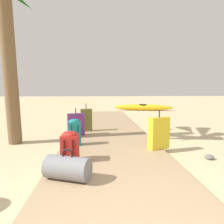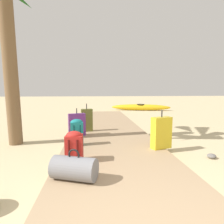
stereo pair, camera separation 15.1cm
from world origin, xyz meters
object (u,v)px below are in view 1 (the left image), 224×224
(duffel_bag_grey, at_px, (68,168))
(kayak, at_px, (143,107))
(suitcase_olive, at_px, (86,120))
(suitcase_yellow, at_px, (159,133))
(suitcase_purple, at_px, (76,124))
(backpack_teal, at_px, (75,131))
(backpack_red, at_px, (70,145))

(duffel_bag_grey, xyz_separation_m, kayak, (3.15, 9.02, -0.05))
(suitcase_olive, height_order, kayak, suitcase_olive)
(suitcase_yellow, distance_m, kayak, 7.92)
(suitcase_yellow, height_order, suitcase_purple, suitcase_yellow)
(backpack_teal, height_order, suitcase_yellow, suitcase_yellow)
(duffel_bag_grey, xyz_separation_m, suitcase_olive, (0.07, 3.04, 0.16))
(duffel_bag_grey, relative_size, suitcase_purple, 0.92)
(backpack_red, distance_m, suitcase_purple, 1.86)
(duffel_bag_grey, height_order, suitcase_olive, suitcase_olive)
(backpack_red, xyz_separation_m, kayak, (3.22, 8.36, -0.17))
(backpack_red, bearing_deg, suitcase_olive, 86.76)
(suitcase_yellow, distance_m, suitcase_purple, 2.22)
(backpack_red, xyz_separation_m, suitcase_purple, (-0.10, 1.86, 0.02))
(backpack_red, height_order, kayak, backpack_red)
(backpack_red, bearing_deg, kayak, 68.95)
(backpack_red, height_order, backpack_teal, backpack_teal)
(backpack_teal, distance_m, suitcase_olive, 1.42)
(backpack_red, distance_m, suitcase_yellow, 1.81)
(backpack_red, distance_m, kayak, 8.96)
(duffel_bag_grey, relative_size, suitcase_olive, 0.83)
(suitcase_purple, bearing_deg, duffel_bag_grey, -86.23)
(suitcase_purple, xyz_separation_m, suitcase_olive, (0.24, 0.52, 0.03))
(duffel_bag_grey, distance_m, suitcase_olive, 3.05)
(backpack_teal, relative_size, suitcase_yellow, 0.73)
(backpack_teal, bearing_deg, backpack_red, -87.88)
(backpack_teal, height_order, suitcase_purple, suitcase_purple)
(backpack_red, relative_size, suitcase_purple, 0.73)
(backpack_teal, bearing_deg, duffel_bag_grey, -86.58)
(backpack_teal, height_order, suitcase_olive, suitcase_olive)
(backpack_red, bearing_deg, suitcase_purple, 93.22)
(duffel_bag_grey, bearing_deg, backpack_red, 95.30)
(backpack_teal, distance_m, suitcase_purple, 0.89)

